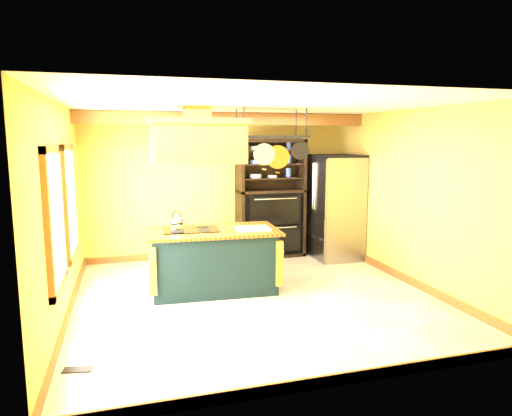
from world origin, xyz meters
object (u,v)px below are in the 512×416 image
range_hood (198,140)px  refrigerator (335,209)px  pot_rack (271,143)px  kitchen_island (213,259)px  hutch (270,211)px

range_hood → refrigerator: 3.32m
pot_rack → range_hood: bearing=-179.8°
kitchen_island → refrigerator: (2.58, 1.27, 0.46)m
kitchen_island → hutch: bearing=53.5°
range_hood → refrigerator: (2.78, 1.27, -1.30)m
kitchen_island → hutch: hutch is taller
refrigerator → hutch: hutch is taller
range_hood → pot_rack: bearing=0.2°
pot_rack → hutch: size_ratio=0.50×
pot_rack → refrigerator: bearing=37.1°
range_hood → pot_rack: 1.11m
hutch → range_hood: bearing=-133.1°
kitchen_island → range_hood: (-0.20, -0.00, 1.77)m
range_hood → refrigerator: range_hood is taller
kitchen_island → refrigerator: bearing=29.2°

